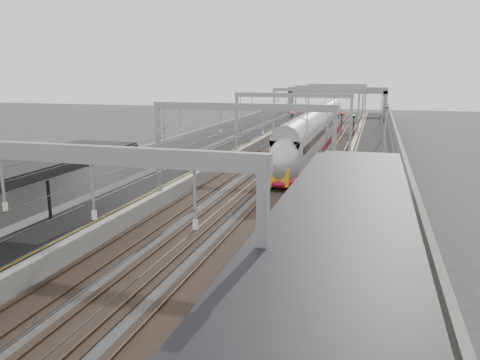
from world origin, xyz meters
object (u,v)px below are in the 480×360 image
Objects in this scene: bench at (353,311)px; train at (315,135)px; overbridge at (337,94)px; signal_green at (292,117)px.

train is at bearing 99.00° from bench.
bench is at bearing -84.82° from overbridge.
train reaches higher than signal_green.
train is at bearing -72.46° from signal_green.
signal_green is (-6.70, 21.19, 0.33)m from train.
signal_green is at bearing -100.42° from overbridge.
overbridge reaches higher than signal_green.
bench is 0.47× the size of signal_green.
train is 44.65m from bench.
signal_green is at bearing 107.54° from train.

